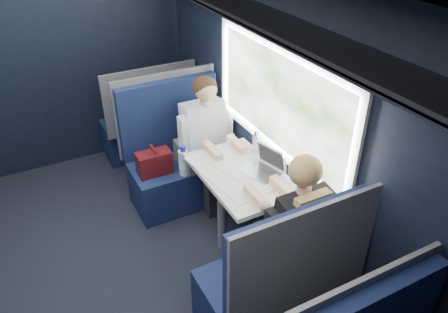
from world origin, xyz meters
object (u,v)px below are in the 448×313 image
table (238,181)px  cup (231,140)px  woman (295,223)px  seat_bay_far (276,282)px  laptop (265,165)px  seat_row_front (148,123)px  seat_bay_near (178,161)px  man (209,137)px  bottle_small (256,144)px

table → cup: (0.17, 0.44, 0.12)m
table → woman: 0.71m
seat_bay_far → laptop: 0.98m
laptop → cup: bearing=95.4°
seat_bay_far → laptop: seat_bay_far is taller
woman → cup: bearing=84.9°
table → seat_row_front: (-0.18, 1.80, -0.25)m
seat_bay_near → man: size_ratio=0.95×
table → laptop: size_ratio=2.83×
seat_bay_far → man: bearing=81.0°
table → seat_row_front: seat_row_front is taller
seat_row_front → laptop: seat_row_front is taller
woman → laptop: woman is taller
bottle_small → laptop: bearing=-105.8°
man → bottle_small: 0.55m
seat_bay_far → seat_row_front: bearing=90.0°
laptop → seat_bay_far: bearing=-116.4°
seat_bay_near → woman: (0.26, -1.58, 0.31)m
seat_bay_far → laptop: size_ratio=3.57×
seat_bay_near → laptop: (0.41, -0.94, 0.38)m
seat_row_front → laptop: bearing=-77.9°
laptop → cup: 0.51m
table → man: man is taller
seat_bay_far → woman: size_ratio=0.95×
seat_row_front → laptop: 1.95m
seat_bay_near → cup: 0.67m
table → bottle_small: bottle_small is taller
seat_bay_far → woman: woman is taller
seat_bay_near → man: bearing=-33.1°
seat_bay_near → seat_bay_far: bearing=-89.7°
seat_bay_far → woman: (0.25, 0.17, 0.31)m
seat_bay_near → laptop: size_ratio=3.57×
man → laptop: (0.15, -0.77, 0.08)m
seat_bay_far → laptop: (0.40, 0.81, 0.39)m
seat_bay_near → bottle_small: seat_bay_near is taller
cup → seat_row_front: bearing=104.6°
cup → seat_bay_near: bearing=130.3°
table → laptop: 0.27m
man → bottle_small: size_ratio=5.97×
seat_bay_near → seat_row_front: 0.93m
seat_bay_near → bottle_small: 0.92m
seat_row_front → cup: seat_row_front is taller
table → woman: size_ratio=0.76×
man → woman: 1.41m
table → seat_row_front: size_ratio=0.86×
man → bottle_small: (0.23, -0.49, 0.12)m
seat_bay_near → cup: size_ratio=13.65×
cup → woman: bearing=-95.1°
table → seat_bay_near: (-0.19, 0.87, -0.24)m
seat_bay_near → woman: 1.63m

